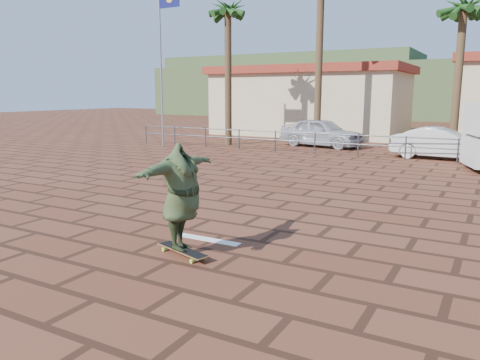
% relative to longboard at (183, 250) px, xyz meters
% --- Properties ---
extents(ground, '(120.00, 120.00, 0.00)m').
position_rel_longboard_xyz_m(ground, '(-0.83, 2.16, -0.09)').
color(ground, brown).
rests_on(ground, ground).
extents(paint_stripe, '(1.40, 0.22, 0.01)m').
position_rel_longboard_xyz_m(paint_stripe, '(-0.13, 0.96, -0.09)').
color(paint_stripe, white).
rests_on(paint_stripe, ground).
extents(guardrail, '(24.06, 0.06, 1.00)m').
position_rel_longboard_xyz_m(guardrail, '(-0.83, 14.16, 0.59)').
color(guardrail, '#47494F').
rests_on(guardrail, ground).
extents(flagpole, '(1.30, 0.10, 8.00)m').
position_rel_longboard_xyz_m(flagpole, '(-10.70, 13.16, 4.54)').
color(flagpole, gray).
rests_on(flagpole, ground).
extents(palm_far_left, '(2.40, 2.40, 8.25)m').
position_rel_longboard_xyz_m(palm_far_left, '(-8.33, 15.66, 6.74)').
color(palm_far_left, brown).
rests_on(palm_far_left, ground).
extents(palm_center, '(2.40, 2.40, 7.75)m').
position_rel_longboard_xyz_m(palm_center, '(2.67, 17.66, 6.27)').
color(palm_center, brown).
rests_on(palm_center, ground).
extents(building_west, '(12.60, 7.60, 4.50)m').
position_rel_longboard_xyz_m(building_west, '(-6.83, 24.16, 2.19)').
color(building_west, beige).
rests_on(building_west, ground).
extents(hill_front, '(70.00, 18.00, 6.00)m').
position_rel_longboard_xyz_m(hill_front, '(-0.83, 52.16, 2.91)').
color(hill_front, '#384C28').
rests_on(hill_front, ground).
extents(hill_back, '(35.00, 14.00, 8.00)m').
position_rel_longboard_xyz_m(hill_back, '(-22.83, 58.16, 3.91)').
color(hill_back, '#384C28').
rests_on(hill_back, ground).
extents(longboard, '(1.20, 0.60, 0.12)m').
position_rel_longboard_xyz_m(longboard, '(0.00, 0.00, 0.00)').
color(longboard, olive).
rests_on(longboard, ground).
extents(skateboarder, '(0.80, 2.29, 1.83)m').
position_rel_longboard_xyz_m(skateboarder, '(-0.00, 0.00, 0.94)').
color(skateboarder, '#354525').
rests_on(skateboarder, longboard).
extents(car_silver, '(4.64, 2.54, 1.50)m').
position_rel_longboard_xyz_m(car_silver, '(-3.58, 17.17, 0.65)').
color(car_silver, '#ADAFB5').
rests_on(car_silver, ground).
extents(car_white, '(4.10, 1.63, 1.33)m').
position_rel_longboard_xyz_m(car_white, '(2.44, 15.16, 0.57)').
color(car_white, silver).
rests_on(car_white, ground).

